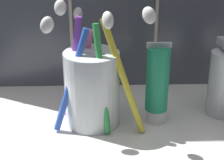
# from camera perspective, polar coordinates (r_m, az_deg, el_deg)

# --- Properties ---
(sink_counter) EXTENTS (0.58, 0.34, 0.02)m
(sink_counter) POSITION_cam_1_polar(r_m,az_deg,el_deg) (0.54, 7.02, -8.85)
(sink_counter) COLOR silver
(sink_counter) RESTS_ON ground
(toothbrush_cup) EXTENTS (0.15, 0.13, 0.18)m
(toothbrush_cup) POSITION_cam_1_polar(r_m,az_deg,el_deg) (0.53, -3.08, -0.83)
(toothbrush_cup) COLOR silver
(toothbrush_cup) RESTS_ON sink_counter
(toothpaste_tube) EXTENTS (0.03, 0.03, 0.12)m
(toothpaste_tube) POSITION_cam_1_polar(r_m,az_deg,el_deg) (0.54, 6.65, -0.62)
(toothpaste_tube) COLOR white
(toothpaste_tube) RESTS_ON sink_counter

